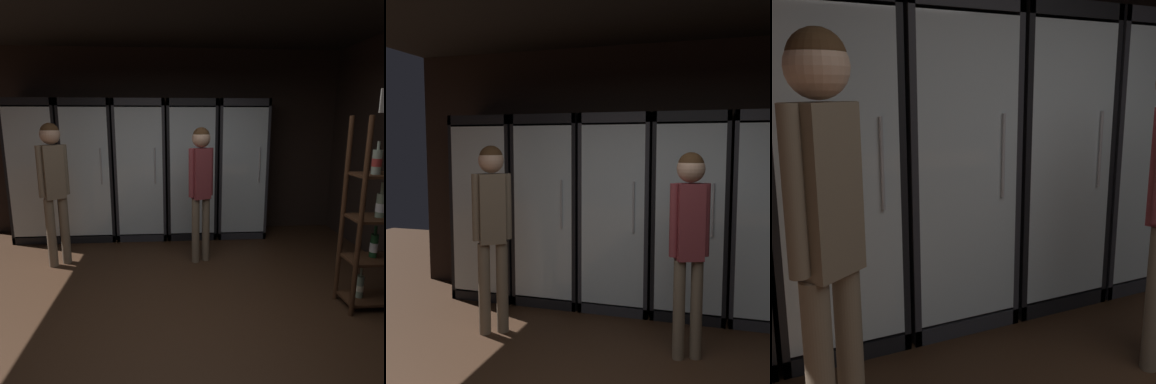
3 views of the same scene
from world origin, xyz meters
TOP-DOWN VIEW (x-y plane):
  - wall_back at (0.00, 3.03)m, footprint 6.00×0.06m
  - cooler_far_left at (-1.94, 2.73)m, footprint 0.71×0.61m
  - cooler_left at (-1.20, 2.73)m, footprint 0.71×0.61m
  - cooler_center at (-0.45, 2.73)m, footprint 0.71×0.61m
  - cooler_right at (0.29, 2.73)m, footprint 0.71×0.61m
  - cooler_far_right at (1.03, 2.73)m, footprint 0.71×0.61m
  - shopper_near at (0.34, 1.66)m, footprint 0.31×0.22m
  - shopper_far at (-1.40, 1.68)m, footprint 0.30×0.26m

SIDE VIEW (x-z plane):
  - cooler_left at x=-1.20m, z-range -0.03..2.02m
  - cooler_center at x=-0.45m, z-range -0.02..2.02m
  - cooler_far_left at x=-1.94m, z-range -0.02..2.02m
  - cooler_right at x=0.29m, z-range -0.02..2.02m
  - cooler_far_right at x=1.03m, z-range -0.02..2.03m
  - shopper_near at x=0.34m, z-range 0.24..1.91m
  - shopper_far at x=-1.40m, z-range 0.22..1.94m
  - wall_back at x=0.00m, z-range 0.00..2.80m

